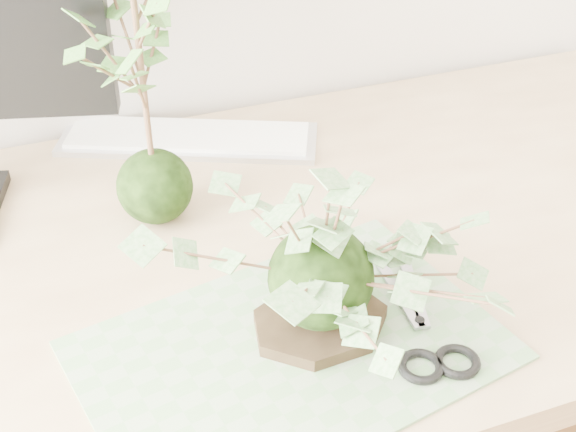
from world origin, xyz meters
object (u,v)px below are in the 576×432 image
object	(u,v)px
ivy_kokedama	(322,237)
desk	(217,307)
maple_kokedama	(134,7)
keyboard	(189,138)

from	to	relation	value
ivy_kokedama	desk	bearing A→B (deg)	112.39
desk	ivy_kokedama	distance (m)	0.28
ivy_kokedama	maple_kokedama	size ratio (longest dim) A/B	0.98
maple_kokedama	keyboard	bearing A→B (deg)	63.76
ivy_kokedama	maple_kokedama	distance (m)	0.33
desk	keyboard	world-z (taller)	keyboard
maple_kokedama	keyboard	size ratio (longest dim) A/B	1.02
desk	keyboard	size ratio (longest dim) A/B	4.07
ivy_kokedama	keyboard	xyz separation A→B (m)	(-0.03, 0.44, -0.12)
ivy_kokedama	maple_kokedama	bearing A→B (deg)	113.39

